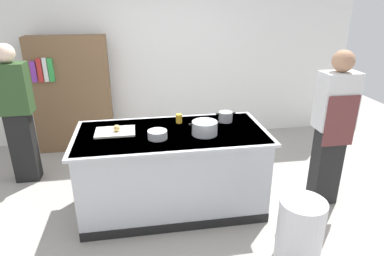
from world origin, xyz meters
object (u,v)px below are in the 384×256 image
object	(u,v)px
mixing_bowl	(157,135)
trash_bin	(300,231)
sauce_pan	(225,117)
person_guest	(17,112)
onion	(117,128)
stock_pot	(205,128)
bookshelf	(72,95)
person_chef	(332,127)
juice_cup	(179,119)

from	to	relation	value
mixing_bowl	trash_bin	size ratio (longest dim) A/B	0.32
sauce_pan	person_guest	bearing A→B (deg)	163.87
onion	stock_pot	world-z (taller)	stock_pot
onion	bookshelf	bearing A→B (deg)	112.63
onion	person_chef	world-z (taller)	person_chef
person_guest	bookshelf	bearing A→B (deg)	158.80
mixing_bowl	bookshelf	xyz separation A→B (m)	(-1.12, 1.94, -0.09)
sauce_pan	bookshelf	distance (m)	2.48
person_chef	bookshelf	size ratio (longest dim) A/B	1.01
person_chef	sauce_pan	bearing A→B (deg)	80.03
stock_pot	juice_cup	size ratio (longest dim) A/B	3.24
onion	bookshelf	xyz separation A→B (m)	(-0.73, 1.74, -0.10)
bookshelf	juice_cup	bearing A→B (deg)	-48.11
mixing_bowl	person_guest	bearing A→B (deg)	147.06
onion	mixing_bowl	bearing A→B (deg)	-26.79
person_chef	person_guest	distance (m)	3.63
stock_pot	mixing_bowl	world-z (taller)	stock_pot
sauce_pan	juice_cup	bearing A→B (deg)	175.35
mixing_bowl	person_guest	xyz separation A→B (m)	(-1.61, 1.04, -0.03)
person_guest	bookshelf	size ratio (longest dim) A/B	1.01
onion	juice_cup	world-z (taller)	juice_cup
sauce_pan	bookshelf	bearing A→B (deg)	140.18
onion	person_guest	distance (m)	1.48
onion	trash_bin	xyz separation A→B (m)	(1.55, -1.06, -0.65)
onion	trash_bin	bearing A→B (deg)	-34.42
onion	sauce_pan	world-z (taller)	sauce_pan
mixing_bowl	juice_cup	bearing A→B (deg)	56.24
trash_bin	person_chef	bearing A→B (deg)	49.66
stock_pot	bookshelf	size ratio (longest dim) A/B	0.19
sauce_pan	person_guest	xyz separation A→B (m)	(-2.39, 0.69, -0.05)
mixing_bowl	bookshelf	size ratio (longest dim) A/B	0.11
sauce_pan	onion	bearing A→B (deg)	-172.69
sauce_pan	mixing_bowl	distance (m)	0.86
juice_cup	person_guest	distance (m)	1.99
bookshelf	trash_bin	bearing A→B (deg)	-50.94
onion	sauce_pan	bearing A→B (deg)	7.31
juice_cup	person_chef	size ratio (longest dim) A/B	0.06
juice_cup	sauce_pan	bearing A→B (deg)	-4.65
stock_pot	person_chef	world-z (taller)	person_chef
stock_pot	juice_cup	distance (m)	0.43
juice_cup	trash_bin	world-z (taller)	juice_cup
trash_bin	person_guest	world-z (taller)	person_guest
onion	person_guest	xyz separation A→B (m)	(-1.21, 0.84, -0.04)
onion	stock_pot	xyz separation A→B (m)	(0.88, -0.17, 0.01)
trash_bin	bookshelf	xyz separation A→B (m)	(-2.27, 2.80, 0.55)
bookshelf	person_guest	bearing A→B (deg)	-118.67
trash_bin	bookshelf	size ratio (longest dim) A/B	0.36
juice_cup	bookshelf	size ratio (longest dim) A/B	0.06
mixing_bowl	juice_cup	size ratio (longest dim) A/B	1.93
sauce_pan	bookshelf	world-z (taller)	bookshelf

